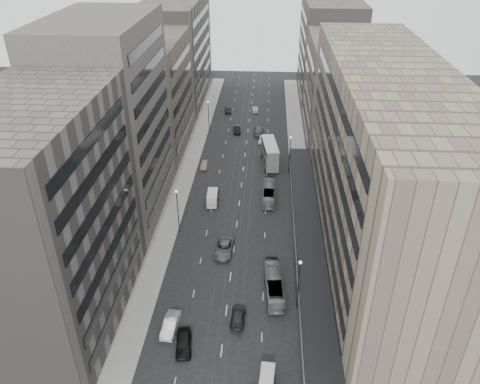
% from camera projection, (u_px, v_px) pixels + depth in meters
% --- Properties ---
extents(ground, '(220.00, 220.00, 0.00)m').
position_uv_depth(ground, '(230.00, 281.00, 69.69)').
color(ground, black).
rests_on(ground, ground).
extents(sidewalk_right, '(4.00, 125.00, 0.15)m').
position_uv_depth(sidewalk_right, '(299.00, 167.00, 101.24)').
color(sidewalk_right, gray).
rests_on(sidewalk_right, ground).
extents(sidewalk_left, '(4.00, 125.00, 0.15)m').
position_uv_depth(sidewalk_left, '(189.00, 164.00, 102.53)').
color(sidewalk_left, gray).
rests_on(sidewalk_left, ground).
extents(department_store, '(19.20, 60.00, 30.00)m').
position_uv_depth(department_store, '(380.00, 172.00, 67.82)').
color(department_store, gray).
rests_on(department_store, ground).
extents(building_right_mid, '(15.00, 28.00, 24.00)m').
position_uv_depth(building_right_mid, '(341.00, 93.00, 107.13)').
color(building_right_mid, '#524C47').
rests_on(building_right_mid, ground).
extents(building_right_far, '(15.00, 32.00, 28.00)m').
position_uv_depth(building_right_far, '(329.00, 52.00, 131.89)').
color(building_right_far, '#645F5A').
rests_on(building_right_far, ground).
extents(building_left_a, '(15.00, 28.00, 30.00)m').
position_uv_depth(building_left_a, '(46.00, 223.00, 56.34)').
color(building_left_a, '#645F5A').
rests_on(building_left_a, ground).
extents(building_left_b, '(15.00, 26.00, 34.00)m').
position_uv_depth(building_left_b, '(111.00, 123.00, 78.53)').
color(building_left_b, '#524C47').
rests_on(building_left_b, ground).
extents(building_left_c, '(15.00, 28.00, 25.00)m').
position_uv_depth(building_left_c, '(150.00, 96.00, 104.02)').
color(building_left_c, '#6B5D53').
rests_on(building_left_c, ground).
extents(building_left_d, '(15.00, 38.00, 28.00)m').
position_uv_depth(building_left_d, '(176.00, 52.00, 131.62)').
color(building_left_d, '#645F5A').
rests_on(building_left_d, ground).
extents(lamp_right_near, '(0.44, 0.44, 8.32)m').
position_uv_depth(lamp_right_near, '(299.00, 279.00, 62.23)').
color(lamp_right_near, '#262628').
rests_on(lamp_right_near, ground).
extents(lamp_right_far, '(0.44, 0.44, 8.32)m').
position_uv_depth(lamp_right_far, '(290.00, 150.00, 96.61)').
color(lamp_right_far, '#262628').
rests_on(lamp_right_far, ground).
extents(lamp_left_near, '(0.44, 0.44, 8.32)m').
position_uv_depth(lamp_left_near, '(177.00, 207.00, 77.88)').
color(lamp_left_near, '#262628').
rests_on(lamp_left_near, ground).
extents(lamp_left_far, '(0.44, 0.44, 8.32)m').
position_uv_depth(lamp_left_far, '(208.00, 113.00, 114.83)').
color(lamp_left_far, '#262628').
rests_on(lamp_left_far, ground).
extents(bus_near, '(3.18, 10.14, 2.78)m').
position_uv_depth(bus_near, '(274.00, 284.00, 67.03)').
color(bus_near, gray).
rests_on(bus_near, ground).
extents(bus_far, '(2.28, 9.59, 2.67)m').
position_uv_depth(bus_far, '(269.00, 193.00, 89.42)').
color(bus_far, gray).
rests_on(bus_far, ground).
extents(double_decker, '(4.02, 9.81, 5.21)m').
position_uv_depth(double_decker, '(270.00, 153.00, 100.80)').
color(double_decker, slate).
rests_on(double_decker, ground).
extents(vw_microbus, '(2.03, 4.00, 2.09)m').
position_uv_depth(vw_microbus, '(267.00, 381.00, 53.33)').
color(vw_microbus, '#4D5253').
rests_on(vw_microbus, ground).
extents(panel_van, '(2.18, 4.22, 2.61)m').
position_uv_depth(panel_van, '(212.00, 198.00, 87.49)').
color(panel_van, beige).
rests_on(panel_van, ground).
extents(sedan_0, '(2.60, 5.08, 1.66)m').
position_uv_depth(sedan_0, '(184.00, 343.00, 58.55)').
color(sedan_0, black).
rests_on(sedan_0, ground).
extents(sedan_1, '(2.09, 5.03, 1.62)m').
position_uv_depth(sedan_1, '(171.00, 325.00, 61.19)').
color(sedan_1, silver).
rests_on(sedan_1, ground).
extents(sedan_2, '(3.18, 6.12, 1.65)m').
position_uv_depth(sedan_2, '(224.00, 248.00, 75.26)').
color(sedan_2, '#58585B').
rests_on(sedan_2, ground).
extents(sedan_3, '(2.14, 4.85, 1.38)m').
position_uv_depth(sedan_3, '(238.00, 316.00, 62.63)').
color(sedan_3, black).
rests_on(sedan_3, ground).
extents(sedan_4, '(1.61, 3.93, 1.34)m').
position_uv_depth(sedan_4, '(204.00, 165.00, 100.84)').
color(sedan_4, '#BFB09E').
rests_on(sedan_4, ground).
extents(sedan_5, '(2.13, 4.76, 1.52)m').
position_uv_depth(sedan_5, '(237.00, 129.00, 117.42)').
color(sedan_5, black).
rests_on(sedan_5, ground).
extents(sedan_6, '(2.96, 5.72, 1.54)m').
position_uv_depth(sedan_6, '(264.00, 139.00, 112.27)').
color(sedan_6, white).
rests_on(sedan_6, ground).
extents(sedan_7, '(2.44, 5.76, 1.66)m').
position_uv_depth(sedan_7, '(259.00, 130.00, 116.61)').
color(sedan_7, '#4F4F51').
rests_on(sedan_7, ground).
extents(sedan_8, '(2.15, 4.38, 1.44)m').
position_uv_depth(sedan_8, '(228.00, 110.00, 129.30)').
color(sedan_8, black).
rests_on(sedan_8, ground).
extents(sedan_9, '(2.00, 4.37, 1.39)m').
position_uv_depth(sedan_9, '(255.00, 109.00, 129.81)').
color(sedan_9, gray).
rests_on(sedan_9, ground).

